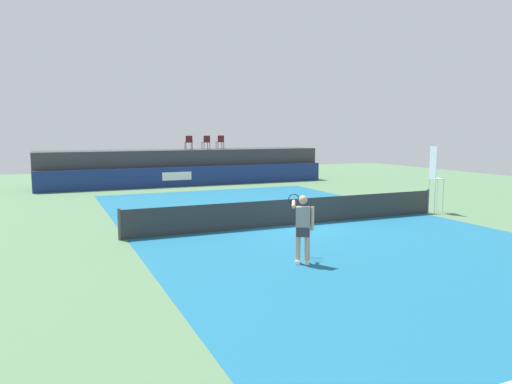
{
  "coord_description": "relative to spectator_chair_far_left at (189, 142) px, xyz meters",
  "views": [
    {
      "loc": [
        -8.15,
        -15.15,
        3.38
      ],
      "look_at": [
        -0.68,
        2.0,
        1.0
      ],
      "focal_mm": 33.66,
      "sensor_mm": 36.0,
      "label": 1
    }
  ],
  "objects": [
    {
      "name": "court_inner",
      "position": [
        -0.25,
        -15.01,
        -2.69
      ],
      "size": [
        12.0,
        22.0,
        0.0
      ],
      "primitive_type": "cube",
      "color": "#16597A",
      "rests_on": "ground"
    },
    {
      "name": "ground_plane",
      "position": [
        -0.25,
        -12.01,
        -2.69
      ],
      "size": [
        48.0,
        48.0,
        0.0
      ],
      "primitive_type": "plane",
      "color": "#4C704C"
    },
    {
      "name": "umpire_chair",
      "position": [
        6.27,
        -15.0,
        -1.11
      ],
      "size": [
        0.49,
        0.49,
        2.76
      ],
      "color": "white",
      "rests_on": "ground"
    },
    {
      "name": "sponsor_wall",
      "position": [
        -0.26,
        -1.51,
        -2.09
      ],
      "size": [
        18.0,
        0.22,
        1.2
      ],
      "color": "navy",
      "rests_on": "ground"
    },
    {
      "name": "net_post_near",
      "position": [
        -6.45,
        -15.01,
        -2.19
      ],
      "size": [
        0.1,
        0.1,
        1.0
      ],
      "primitive_type": "cylinder",
      "color": "#4C4C51",
      "rests_on": "ground"
    },
    {
      "name": "tennis_ball",
      "position": [
        2.75,
        -12.85,
        -2.66
      ],
      "size": [
        0.07,
        0.07,
        0.07
      ],
      "primitive_type": "sphere",
      "color": "#D8EA33",
      "rests_on": "court_inner"
    },
    {
      "name": "spectator_chair_left",
      "position": [
        1.19,
        0.04,
        0.0
      ],
      "size": [
        0.46,
        0.46,
        0.89
      ],
      "color": "#561919",
      "rests_on": "spectator_platform"
    },
    {
      "name": "spectator_chair_far_left",
      "position": [
        0.0,
        0.0,
        0.0
      ],
      "size": [
        0.48,
        0.48,
        0.89
      ],
      "color": "#561919",
      "rests_on": "spectator_platform"
    },
    {
      "name": "tennis_net",
      "position": [
        -0.25,
        -15.01,
        -2.22
      ],
      "size": [
        12.4,
        0.02,
        0.95
      ],
      "primitive_type": "cube",
      "color": "#2D2D2D",
      "rests_on": "ground"
    },
    {
      "name": "spectator_chair_center",
      "position": [
        2.3,
        0.44,
        0.0
      ],
      "size": [
        0.44,
        0.44,
        0.89
      ],
      "color": "#561919",
      "rests_on": "spectator_platform"
    },
    {
      "name": "net_post_far",
      "position": [
        5.95,
        -15.01,
        -2.19
      ],
      "size": [
        0.1,
        0.1,
        1.0
      ],
      "primitive_type": "cylinder",
      "color": "#4C4C51",
      "rests_on": "ground"
    },
    {
      "name": "spectator_platform",
      "position": [
        -0.25,
        0.29,
        -1.59
      ],
      "size": [
        18.0,
        2.8,
        2.2
      ],
      "primitive_type": "cube",
      "color": "#38383D",
      "rests_on": "ground"
    },
    {
      "name": "tennis_player",
      "position": [
        -2.52,
        -19.63,
        -1.73
      ],
      "size": [
        0.66,
        1.26,
        1.77
      ],
      "color": "white",
      "rests_on": "court_inner"
    }
  ]
}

